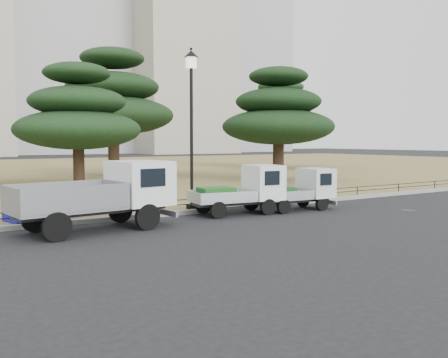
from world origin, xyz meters
TOP-DOWN VIEW (x-y plane):
  - ground at (0.00, 0.00)m, footprint 220.00×220.00m
  - lawn at (0.00, 30.60)m, footprint 120.00×56.00m
  - curb at (0.00, 2.60)m, footprint 120.00×0.25m
  - truck_large at (-4.97, 1.12)m, footprint 4.95×2.39m
  - truck_kei_front at (0.58, 1.55)m, footprint 3.58×1.88m
  - truck_kei_rear at (3.08, 1.23)m, footprint 3.18×1.53m
  - street_lamp at (-0.88, 2.90)m, footprint 0.53×0.53m
  - pipe_fence at (0.00, 2.75)m, footprint 38.00×0.04m
  - tarp_pile at (-6.62, 3.27)m, footprint 1.63×1.36m
  - manhole at (6.50, -1.20)m, footprint 0.60×0.60m
  - pine_center_left at (-2.40, 12.22)m, footprint 6.46×6.46m
  - pine_center_right at (2.54, 20.43)m, footprint 8.51×8.51m
  - pine_east_near at (10.18, 11.45)m, footprint 7.15×7.15m
  - pine_east_far at (19.88, 23.12)m, footprint 8.19×8.19m
  - tower_east at (40.00, 82.00)m, footprint 20.00×18.00m
  - tower_far_east at (58.00, 90.00)m, footprint 24.00×20.00m
  - radio_tower at (72.00, 85.00)m, footprint 1.80×1.80m

SIDE VIEW (x-z plane):
  - ground at x=0.00m, z-range 0.00..0.00m
  - manhole at x=6.50m, z-range 0.00..0.01m
  - lawn at x=0.00m, z-range 0.00..0.15m
  - curb at x=0.00m, z-range 0.00..0.16m
  - pipe_fence at x=0.00m, z-range 0.24..0.64m
  - tarp_pile at x=-6.62m, z-range 0.05..1.00m
  - truck_kei_rear at x=3.08m, z-range 0.00..1.62m
  - truck_kei_front at x=0.58m, z-range 0.00..1.81m
  - truck_large at x=-4.97m, z-range 0.12..2.20m
  - pine_center_left at x=-2.40m, z-range 0.66..7.22m
  - street_lamp at x=-0.88m, z-range 1.19..7.13m
  - pine_east_near at x=10.18m, z-range 0.71..7.93m
  - pine_east_far at x=19.88m, z-range 0.78..9.01m
  - pine_center_right at x=2.54m, z-range 0.87..9.90m
  - tower_east at x=40.00m, z-range 0.00..48.00m
  - radio_tower at x=72.00m, z-range -1.46..61.54m
  - tower_far_east at x=58.00m, z-range 0.00..70.00m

